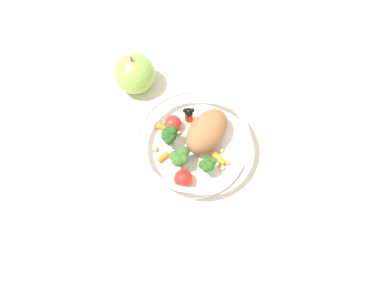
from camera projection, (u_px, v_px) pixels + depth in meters
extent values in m
plane|color=silver|center=(196.00, 153.00, 0.82)|extent=(2.40, 2.40, 0.00)
cylinder|color=white|center=(192.00, 150.00, 0.81)|extent=(0.20, 0.20, 0.01)
torus|color=white|center=(192.00, 139.00, 0.77)|extent=(0.20, 0.20, 0.01)
ellipsoid|color=#9E663D|center=(207.00, 131.00, 0.79)|extent=(0.08, 0.11, 0.06)
cylinder|color=#7FAD5B|center=(170.00, 140.00, 0.80)|extent=(0.01, 0.01, 0.02)
sphere|color=#23561E|center=(171.00, 137.00, 0.78)|extent=(0.02, 0.02, 0.02)
sphere|color=#23561E|center=(172.00, 135.00, 0.78)|extent=(0.02, 0.02, 0.02)
sphere|color=#23561E|center=(173.00, 131.00, 0.78)|extent=(0.02, 0.02, 0.02)
sphere|color=#23561E|center=(169.00, 131.00, 0.78)|extent=(0.02, 0.02, 0.02)
sphere|color=#23561E|center=(166.00, 134.00, 0.78)|extent=(0.02, 0.02, 0.02)
sphere|color=#23561E|center=(166.00, 136.00, 0.78)|extent=(0.02, 0.02, 0.02)
sphere|color=#23561E|center=(169.00, 140.00, 0.78)|extent=(0.02, 0.02, 0.02)
cylinder|color=#8EB766|center=(180.00, 162.00, 0.78)|extent=(0.02, 0.02, 0.02)
sphere|color=#386B28|center=(183.00, 159.00, 0.76)|extent=(0.02, 0.02, 0.02)
sphere|color=#386B28|center=(185.00, 154.00, 0.76)|extent=(0.02, 0.02, 0.02)
sphere|color=#386B28|center=(180.00, 152.00, 0.76)|extent=(0.02, 0.02, 0.02)
sphere|color=#386B28|center=(174.00, 156.00, 0.77)|extent=(0.02, 0.02, 0.02)
sphere|color=#386B28|center=(178.00, 160.00, 0.76)|extent=(0.02, 0.02, 0.02)
cylinder|color=#8EB766|center=(207.00, 169.00, 0.78)|extent=(0.01, 0.01, 0.02)
sphere|color=#2D6023|center=(210.00, 166.00, 0.76)|extent=(0.02, 0.02, 0.02)
sphere|color=#2D6023|center=(212.00, 162.00, 0.76)|extent=(0.01, 0.01, 0.01)
sphere|color=#2D6023|center=(207.00, 161.00, 0.76)|extent=(0.01, 0.01, 0.01)
sphere|color=#2D6023|center=(203.00, 165.00, 0.76)|extent=(0.02, 0.02, 0.02)
sphere|color=#2D6023|center=(206.00, 167.00, 0.75)|extent=(0.02, 0.02, 0.02)
cube|color=yellow|center=(189.00, 120.00, 0.83)|extent=(0.02, 0.02, 0.00)
cylinder|color=red|center=(189.00, 116.00, 0.82)|extent=(0.02, 0.02, 0.02)
sphere|color=black|center=(189.00, 112.00, 0.81)|extent=(0.02, 0.02, 0.02)
sphere|color=black|center=(192.00, 110.00, 0.80)|extent=(0.01, 0.01, 0.01)
sphere|color=black|center=(185.00, 110.00, 0.80)|extent=(0.01, 0.01, 0.01)
cylinder|color=orange|center=(218.00, 158.00, 0.79)|extent=(0.03, 0.01, 0.01)
cylinder|color=orange|center=(162.00, 126.00, 0.82)|extent=(0.03, 0.02, 0.01)
cylinder|color=orange|center=(163.00, 157.00, 0.79)|extent=(0.01, 0.02, 0.01)
sphere|color=red|center=(174.00, 123.00, 0.81)|extent=(0.03, 0.03, 0.03)
sphere|color=red|center=(183.00, 179.00, 0.76)|extent=(0.03, 0.03, 0.03)
sphere|color=tan|center=(186.00, 151.00, 0.80)|extent=(0.01, 0.01, 0.01)
sphere|color=#D1B775|center=(221.00, 150.00, 0.80)|extent=(0.01, 0.01, 0.01)
sphere|color=tan|center=(204.00, 115.00, 0.83)|extent=(0.01, 0.01, 0.01)
sphere|color=tan|center=(221.00, 120.00, 0.83)|extent=(0.01, 0.01, 0.01)
sphere|color=tan|center=(227.00, 162.00, 0.79)|extent=(0.01, 0.01, 0.01)
sphere|color=#D1B775|center=(180.00, 131.00, 0.82)|extent=(0.01, 0.01, 0.01)
sphere|color=tan|center=(155.00, 149.00, 0.80)|extent=(0.01, 0.01, 0.01)
sphere|color=tan|center=(222.00, 167.00, 0.79)|extent=(0.01, 0.01, 0.01)
sphere|color=#8CB74C|center=(134.00, 74.00, 0.84)|extent=(0.08, 0.08, 0.08)
cylinder|color=brown|center=(132.00, 59.00, 0.80)|extent=(0.00, 0.00, 0.01)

